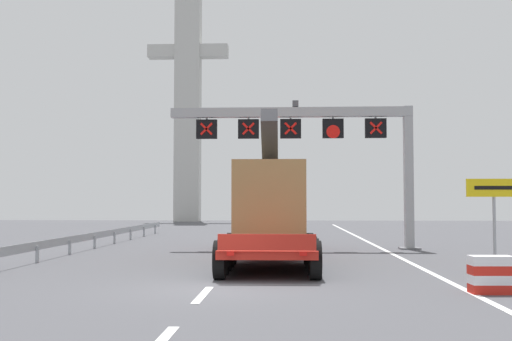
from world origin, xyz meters
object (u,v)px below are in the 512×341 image
heavy_haul_truck_red (271,207)px  exit_sign_yellow (494,199)px  crash_barrier_striped (491,275)px  overhead_lane_gantry (320,134)px  bridge_pylon_distant (188,81)px

heavy_haul_truck_red → exit_sign_yellow: size_ratio=4.80×
heavy_haul_truck_red → exit_sign_yellow: heavy_haul_truck_red is taller
crash_barrier_striped → overhead_lane_gantry: bearing=103.5°
overhead_lane_gantry → heavy_haul_truck_red: (-2.20, -3.93, -3.39)m
exit_sign_yellow → overhead_lane_gantry: bearing=120.9°
heavy_haul_truck_red → crash_barrier_striped: heavy_haul_truck_red is taller
overhead_lane_gantry → bridge_pylon_distant: bridge_pylon_distant is taller
overhead_lane_gantry → exit_sign_yellow: (5.12, -8.53, -3.10)m
heavy_haul_truck_red → bridge_pylon_distant: 46.29m
heavy_haul_truck_red → crash_barrier_striped: bearing=-60.6°
overhead_lane_gantry → bridge_pylon_distant: size_ratio=0.38×
crash_barrier_striped → exit_sign_yellow: bearing=70.5°
overhead_lane_gantry → heavy_haul_truck_red: 5.63m
overhead_lane_gantry → crash_barrier_striped: overhead_lane_gantry is taller
heavy_haul_truck_red → overhead_lane_gantry: bearing=60.8°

